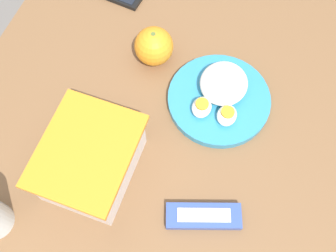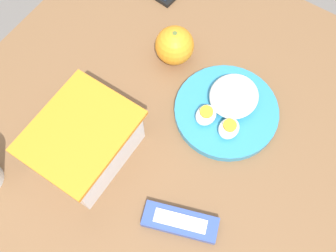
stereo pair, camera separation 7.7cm
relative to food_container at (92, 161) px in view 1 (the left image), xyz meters
name	(u,v)px [view 1 (the left image)]	position (x,y,z in m)	size (l,w,h in m)	color
ground_plane	(166,216)	(0.10, -0.10, -0.79)	(10.00, 10.00, 0.00)	#66605B
table	(165,158)	(0.10, -0.10, -0.15)	(0.98, 0.88, 0.75)	brown
food_container	(92,161)	(0.00, 0.00, 0.00)	(0.20, 0.16, 0.11)	white
orange_fruit	(154,46)	(0.28, -0.01, -0.01)	(0.08, 0.08, 0.08)	orange
rice_plate	(220,95)	(0.23, -0.18, -0.03)	(0.21, 0.21, 0.06)	teal
candy_bar	(204,216)	(-0.02, -0.23, -0.04)	(0.09, 0.14, 0.02)	#334C9E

